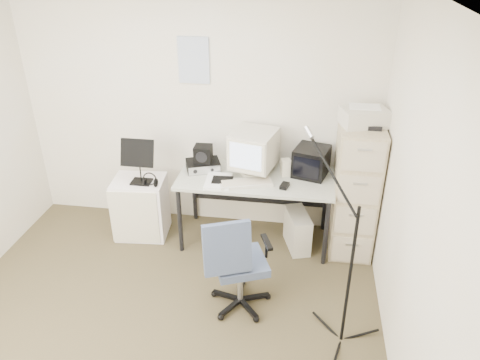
# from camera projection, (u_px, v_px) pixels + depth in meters

# --- Properties ---
(floor) EXTENTS (3.60, 3.60, 0.01)m
(floor) POSITION_uv_depth(u_px,v_px,m) (153.00, 338.00, 3.68)
(floor) COLOR #3E3929
(floor) RESTS_ON ground
(ceiling) EXTENTS (3.60, 3.60, 0.01)m
(ceiling) POSITION_uv_depth(u_px,v_px,m) (112.00, 0.00, 2.51)
(ceiling) COLOR white
(ceiling) RESTS_ON ground
(wall_back) EXTENTS (3.60, 0.02, 2.50)m
(wall_back) POSITION_uv_depth(u_px,v_px,m) (198.00, 110.00, 4.67)
(wall_back) COLOR beige
(wall_back) RESTS_ON ground
(wall_right) EXTENTS (0.02, 3.60, 2.50)m
(wall_right) POSITION_uv_depth(u_px,v_px,m) (419.00, 223.00, 2.86)
(wall_right) COLOR beige
(wall_right) RESTS_ON ground
(wall_calendar) EXTENTS (0.30, 0.02, 0.44)m
(wall_calendar) POSITION_uv_depth(u_px,v_px,m) (194.00, 60.00, 4.42)
(wall_calendar) COLOR white
(wall_calendar) RESTS_ON wall_back
(filing_cabinet) EXTENTS (0.40, 0.60, 1.30)m
(filing_cabinet) POSITION_uv_depth(u_px,v_px,m) (355.00, 190.00, 4.46)
(filing_cabinet) COLOR #BCB593
(filing_cabinet) RESTS_ON floor
(printer) EXTENTS (0.46, 0.37, 0.15)m
(printer) POSITION_uv_depth(u_px,v_px,m) (364.00, 117.00, 4.13)
(printer) COLOR #B8B4A4
(printer) RESTS_ON filing_cabinet
(desk) EXTENTS (1.50, 0.70, 0.73)m
(desk) POSITION_uv_depth(u_px,v_px,m) (255.00, 209.00, 4.69)
(desk) COLOR gray
(desk) RESTS_ON floor
(crt_monitor) EXTENTS (0.48, 0.49, 0.43)m
(crt_monitor) POSITION_uv_depth(u_px,v_px,m) (254.00, 153.00, 4.50)
(crt_monitor) COLOR #B8B4A4
(crt_monitor) RESTS_ON desk
(crt_tv) EXTENTS (0.38, 0.39, 0.28)m
(crt_tv) POSITION_uv_depth(u_px,v_px,m) (311.00, 161.00, 4.50)
(crt_tv) COLOR black
(crt_tv) RESTS_ON desk
(desk_speaker) EXTENTS (0.11, 0.11, 0.16)m
(desk_speaker) POSITION_uv_depth(u_px,v_px,m) (286.00, 167.00, 4.52)
(desk_speaker) COLOR beige
(desk_speaker) RESTS_ON desk
(keyboard) EXTENTS (0.52, 0.31, 0.03)m
(keyboard) POSITION_uv_depth(u_px,v_px,m) (246.00, 183.00, 4.37)
(keyboard) COLOR #B8B4A4
(keyboard) RESTS_ON desk
(mouse) EXTENTS (0.09, 0.13, 0.03)m
(mouse) POSITION_uv_depth(u_px,v_px,m) (285.00, 186.00, 4.32)
(mouse) COLOR black
(mouse) RESTS_ON desk
(radio_receiver) EXTENTS (0.38, 0.33, 0.09)m
(radio_receiver) POSITION_uv_depth(u_px,v_px,m) (203.00, 165.00, 4.64)
(radio_receiver) COLOR black
(radio_receiver) RESTS_ON desk
(radio_speaker) EXTENTS (0.17, 0.16, 0.17)m
(radio_speaker) POSITION_uv_depth(u_px,v_px,m) (203.00, 154.00, 4.57)
(radio_speaker) COLOR black
(radio_speaker) RESTS_ON radio_receiver
(papers) EXTENTS (0.26, 0.34, 0.02)m
(papers) POSITION_uv_depth(u_px,v_px,m) (218.00, 181.00, 4.42)
(papers) COLOR white
(papers) RESTS_ON desk
(pc_tower) EXTENTS (0.30, 0.45, 0.38)m
(pc_tower) POSITION_uv_depth(u_px,v_px,m) (297.00, 230.00, 4.66)
(pc_tower) COLOR #B8B4A4
(pc_tower) RESTS_ON floor
(office_chair) EXTENTS (0.69, 0.69, 0.92)m
(office_chair) POSITION_uv_depth(u_px,v_px,m) (240.00, 261.00, 3.80)
(office_chair) COLOR #343F58
(office_chair) RESTS_ON floor
(side_cart) EXTENTS (0.54, 0.45, 0.63)m
(side_cart) POSITION_uv_depth(u_px,v_px,m) (141.00, 207.00, 4.82)
(side_cart) COLOR white
(side_cart) RESTS_ON floor
(music_stand) EXTENTS (0.37, 0.28, 0.48)m
(music_stand) POSITION_uv_depth(u_px,v_px,m) (139.00, 161.00, 4.51)
(music_stand) COLOR black
(music_stand) RESTS_ON side_cart
(headphones) EXTENTS (0.18, 0.18, 0.03)m
(headphones) POSITION_uv_depth(u_px,v_px,m) (150.00, 181.00, 4.54)
(headphones) COLOR black
(headphones) RESTS_ON side_cart
(mic_stand) EXTENTS (0.03, 0.03, 1.59)m
(mic_stand) POSITION_uv_depth(u_px,v_px,m) (352.00, 258.00, 3.30)
(mic_stand) COLOR black
(mic_stand) RESTS_ON floor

